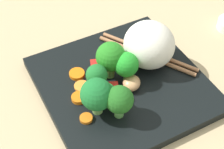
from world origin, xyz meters
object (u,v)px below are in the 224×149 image
Objects in this scene: rice_mound at (149,45)px; carrot_slice_0 at (82,86)px; broccoli_floret_3 at (111,57)px; square_plate at (122,84)px; chopstick_pair at (147,53)px.

carrot_slice_0 is (14.05, -0.27, -4.20)cm from rice_mound.
carrot_slice_0 is at bearing 2.28° from broccoli_floret_3.
square_plate is at bearing 161.95° from carrot_slice_0.
carrot_slice_0 is 15.10cm from chopstick_pair.
broccoli_floret_3 is at bearing 66.56° from chopstick_pair.
carrot_slice_0 is at bearing 64.58° from chopstick_pair.
rice_mound is at bearing -163.07° from square_plate.
broccoli_floret_3 is 0.39× the size of chopstick_pair.
square_plate is 1.51× the size of chopstick_pair.
chopstick_pair reaches higher than carrot_slice_0.
broccoli_floret_3 is at bearing -177.72° from carrot_slice_0.
rice_mound reaches higher than square_plate.
rice_mound is at bearing 178.88° from carrot_slice_0.
carrot_slice_0 is at bearing -1.12° from rice_mound.
square_plate is 8.91cm from rice_mound.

